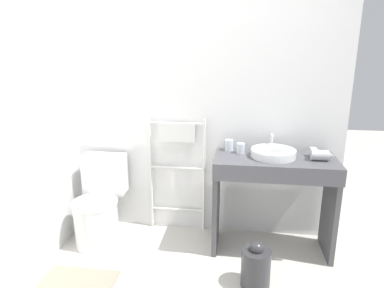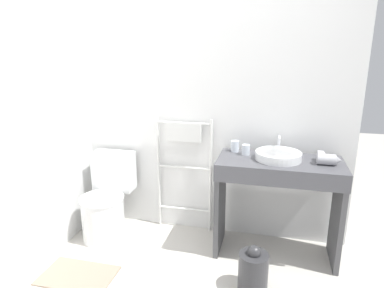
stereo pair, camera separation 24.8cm
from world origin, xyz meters
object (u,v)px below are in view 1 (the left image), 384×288
towel_radiator (177,152)px  sink_basin (273,153)px  cup_near_wall (229,145)px  toilet (99,207)px  hair_dryer (320,155)px  trash_bin (256,267)px  cup_near_edge (241,148)px

towel_radiator → sink_basin: (0.84, -0.21, 0.09)m
sink_basin → cup_near_wall: size_ratio=3.85×
toilet → hair_dryer: size_ratio=4.32×
toilet → sink_basin: (1.50, 0.06, 0.55)m
towel_radiator → trash_bin: size_ratio=3.01×
toilet → hair_dryer: 1.95m
cup_near_edge → trash_bin: 0.95m
cup_near_wall → towel_radiator: bearing=171.2°
sink_basin → cup_near_wall: (-0.36, 0.14, 0.01)m
cup_near_edge → hair_dryer: size_ratio=0.48×
trash_bin → sink_basin: bearing=76.5°
toilet → cup_near_edge: bearing=6.0°
cup_near_wall → hair_dryer: bearing=-12.9°
sink_basin → cup_near_wall: cup_near_wall is taller
cup_near_edge → towel_radiator: bearing=166.1°
toilet → towel_radiator: size_ratio=0.70×
towel_radiator → trash_bin: towel_radiator is taller
hair_dryer → trash_bin: 1.01m
cup_near_edge → trash_bin: size_ratio=0.24×
towel_radiator → cup_near_edge: size_ratio=12.76×
toilet → towel_radiator: bearing=22.3°
toilet → sink_basin: bearing=2.3°
cup_near_wall → cup_near_edge: (0.10, -0.07, -0.00)m
cup_near_wall → hair_dryer: size_ratio=0.53×
toilet → trash_bin: toilet is taller
cup_near_edge → trash_bin: (0.14, -0.60, -0.72)m
cup_near_wall → cup_near_edge: cup_near_wall is taller
towel_radiator → hair_dryer: 1.23m
towel_radiator → hair_dryer: size_ratio=6.15×
sink_basin → hair_dryer: 0.36m
towel_radiator → cup_near_edge: (0.58, -0.14, 0.10)m
towel_radiator → hair_dryer: (1.20, -0.24, 0.10)m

